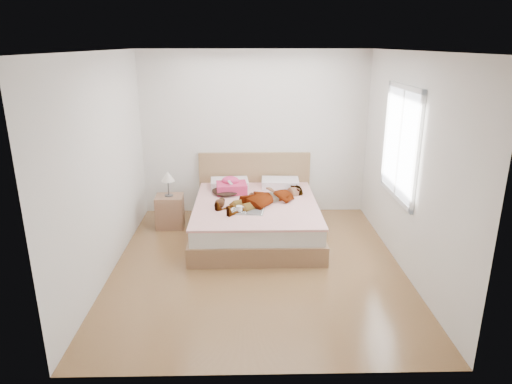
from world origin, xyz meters
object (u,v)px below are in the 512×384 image
woman (264,196)px  towel (231,186)px  plush_toy (220,203)px  coffee_mug (240,209)px  magazine (247,211)px  phone (230,183)px  nightstand (170,209)px  bed (256,216)px

woman → towel: towel is taller
plush_toy → coffee_mug: bearing=-41.3°
coffee_mug → magazine: bearing=19.8°
towel → coffee_mug: bearing=-81.4°
towel → coffee_mug: size_ratio=3.74×
towel → coffee_mug: (0.13, -0.89, -0.05)m
phone → nightstand: size_ratio=0.11×
bed → nightstand: bearing=167.9°
magazine → coffee_mug: bearing=-160.2°
towel → coffee_mug: 0.90m
woman → magazine: bearing=-71.5°
woman → towel: bearing=-172.6°
woman → magazine: size_ratio=3.08×
magazine → coffee_mug: 0.12m
woman → bed: size_ratio=0.71×
magazine → bed: bearing=74.7°
phone → plush_toy: (-0.12, -0.56, -0.12)m
towel → magazine: 0.89m
plush_toy → bed: bearing=26.9°
woman → towel: (-0.49, 0.49, -0.01)m
phone → coffee_mug: 0.83m
phone → magazine: (0.25, -0.76, -0.17)m
phone → towel: bearing=43.6°
woman → coffee_mug: woman is taller
plush_toy → nightstand: 1.00m
woman → coffee_mug: size_ratio=11.39×
bed → plush_toy: size_ratio=9.03×
magazine → plush_toy: plush_toy is taller
coffee_mug → plush_toy: (-0.27, 0.24, 0.01)m
magazine → coffee_mug: (-0.10, -0.04, 0.04)m
bed → plush_toy: bed is taller
bed → magazine: bed is taller
phone → nightstand: nightstand is taller
coffee_mug → nightstand: size_ratio=0.15×
bed → coffee_mug: bearing=-114.9°
coffee_mug → woman: bearing=48.8°
bed → nightstand: size_ratio=2.39×
bed → towel: bearing=132.4°
magazine → plush_toy: size_ratio=2.09×
phone → bed: 0.64m
magazine → nightstand: (-1.17, 0.73, -0.23)m
towel → plush_toy: (-0.14, -0.65, -0.03)m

